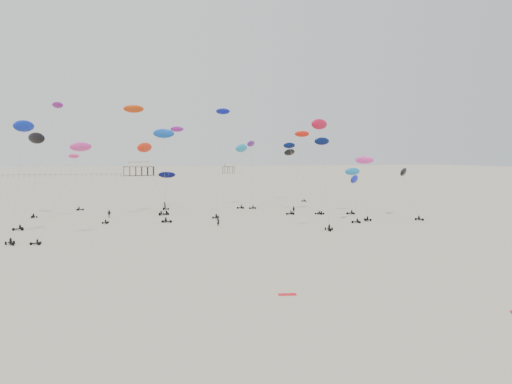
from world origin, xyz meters
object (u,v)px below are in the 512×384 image
object	(u,v)px
pavilion_main	(139,170)
spectator_0	(218,226)
pavilion_small	(228,169)
rig_0	(21,153)
rig_4	(406,180)
rig_9	(298,159)

from	to	relation	value
pavilion_main	spectator_0	distance (m)	256.71
pavilion_small	spectator_0	bearing A→B (deg)	-103.02
pavilion_small	pavilion_main	bearing A→B (deg)	-156.80
rig_0	pavilion_main	bearing A→B (deg)	-124.92
rig_0	rig_4	xyz separation A→B (m)	(78.61, 8.95, -6.02)
pavilion_small	rig_9	world-z (taller)	rig_9
pavilion_small	spectator_0	size ratio (longest dim) A/B	4.63
rig_9	spectator_0	bearing A→B (deg)	121.67
pavilion_main	rig_9	size ratio (longest dim) A/B	1.04
pavilion_main	rig_9	xyz separation A→B (m)	(27.11, -239.08, 8.79)
pavilion_main	rig_0	distance (m)	264.20
pavilion_main	rig_9	world-z (taller)	rig_9
rig_0	rig_9	world-z (taller)	rig_9
pavilion_main	pavilion_small	distance (m)	76.16
rig_0	rig_9	xyz separation A→B (m)	(57.77, 23.14, -1.27)
spectator_0	pavilion_main	bearing A→B (deg)	-50.22
rig_0	spectator_0	xyz separation A→B (m)	(34.40, 5.58, -14.29)
rig_4	pavilion_main	bearing A→B (deg)	-97.32
rig_4	spectator_0	xyz separation A→B (m)	(-44.21, -3.37, -8.26)
rig_4	rig_0	bearing A→B (deg)	-11.54
rig_0	rig_4	world-z (taller)	rig_0
pavilion_small	rig_4	xyz separation A→B (m)	(-22.05, -283.27, 4.78)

